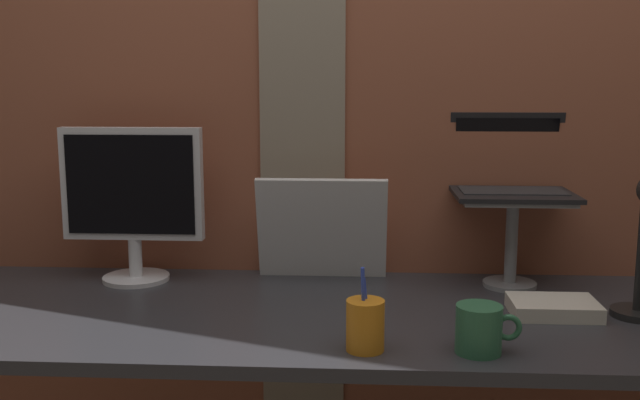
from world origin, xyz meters
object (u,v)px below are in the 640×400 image
Objects in this scene: laptop at (510,173)px; coffee_mug at (480,329)px; monitor at (132,193)px; pen_cup at (365,325)px; whiteboard_panel at (322,229)px.

laptop is 2.32× the size of coffee_mug.
monitor is 0.81m from pen_cup.
pen_cup reaches higher than coffee_mug.
whiteboard_panel is at bearing 4.62° from monitor.
whiteboard_panel is 2.01× the size of pen_cup.
whiteboard_panel is at bearing -177.30° from laptop.
whiteboard_panel is 2.65× the size of coffee_mug.
whiteboard_panel reaches higher than pen_cup.
monitor is at bearing -176.33° from laptop.
monitor is 2.38× the size of pen_cup.
monitor is 3.14× the size of coffee_mug.
monitor is at bearing 142.43° from pen_cup.
monitor is 1.35× the size of laptop.
laptop reaches higher than whiteboard_panel.
laptop reaches higher than pen_cup.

